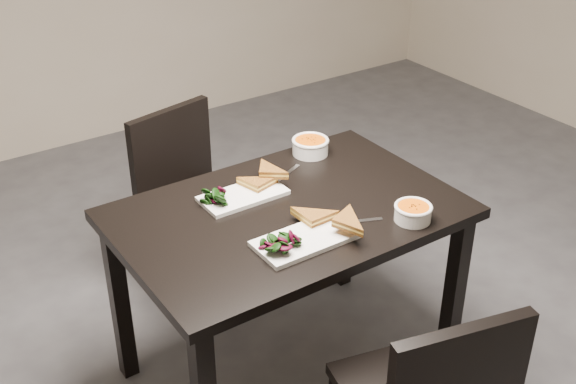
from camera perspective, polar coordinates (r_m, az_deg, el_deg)
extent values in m
plane|color=#47474C|center=(3.23, 6.32, -10.46)|extent=(5.00, 5.00, 0.00)
cube|color=black|center=(2.57, 0.00, -1.74)|extent=(1.20, 0.80, 0.04)
cube|color=black|center=(2.87, 12.95, -7.86)|extent=(0.06, 0.06, 0.71)
cube|color=black|center=(2.84, -13.12, -8.40)|extent=(0.06, 0.06, 0.71)
cube|color=black|center=(3.27, 4.48, -1.99)|extent=(0.06, 0.06, 0.71)
cube|color=black|center=(3.20, -6.76, -1.40)|extent=(0.50, 0.50, 0.04)
cube|color=black|center=(3.11, -6.87, -7.37)|extent=(0.05, 0.05, 0.41)
cube|color=black|center=(3.31, -2.12, -4.68)|extent=(0.05, 0.05, 0.41)
cube|color=black|center=(3.35, -10.89, -4.74)|extent=(0.05, 0.05, 0.41)
cube|color=black|center=(3.53, -6.24, -2.39)|extent=(0.05, 0.05, 0.41)
cube|color=black|center=(3.23, -9.19, 3.16)|extent=(0.42, 0.13, 0.40)
cube|color=white|center=(2.38, 1.41, -3.74)|extent=(0.34, 0.17, 0.02)
cylinder|color=white|center=(2.52, 9.80, -1.71)|extent=(0.13, 0.13, 0.05)
cylinder|color=orange|center=(2.51, 9.84, -1.29)|extent=(0.11, 0.11, 0.02)
torus|color=white|center=(2.51, 9.86, -1.15)|extent=(0.13, 0.13, 0.01)
cube|color=silver|center=(2.50, 5.48, -2.31)|extent=(0.17, 0.08, 0.00)
cube|color=white|center=(2.63, -3.55, -0.28)|extent=(0.31, 0.16, 0.02)
cylinder|color=white|center=(2.93, 1.77, 3.52)|extent=(0.15, 0.15, 0.06)
cylinder|color=orange|center=(2.92, 1.78, 3.96)|extent=(0.12, 0.12, 0.02)
torus|color=white|center=(2.92, 1.78, 4.09)|extent=(0.15, 0.15, 0.01)
cube|color=silver|center=(2.78, -0.13, 1.41)|extent=(0.17, 0.09, 0.00)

